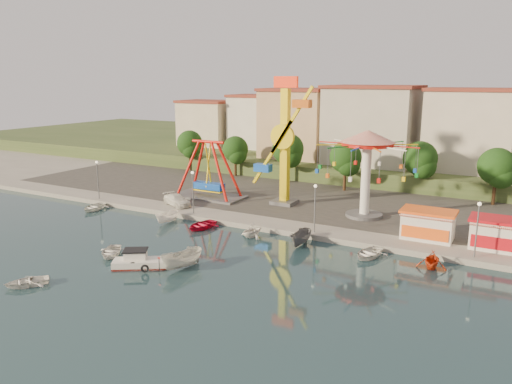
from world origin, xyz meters
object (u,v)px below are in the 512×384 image
Objects in this scene: cabin_motorboat at (139,262)px; rowboat_a at (111,252)px; kamikaze_tower at (286,145)px; skiff at (182,260)px; van at (177,200)px; wave_swinger at (367,154)px; pirate_ship_ride at (209,171)px.

cabin_motorboat is 1.35× the size of rowboat_a.
kamikaze_tower is 3.68× the size of skiff.
kamikaze_tower is 26.62m from cabin_motorboat.
van is at bearing -149.47° from kamikaze_tower.
wave_swinger is 2.29× the size of cabin_motorboat.
skiff is 0.92× the size of van.
pirate_ship_ride is 25.51m from cabin_motorboat.
cabin_motorboat is (-2.73, -25.22, -8.07)m from kamikaze_tower.
kamikaze_tower reaches higher than pirate_ship_ride.
kamikaze_tower is 4.40× the size of rowboat_a.
pirate_ship_ride is 0.86× the size of wave_swinger.
cabin_motorboat is 1.13× the size of skiff.
rowboat_a is 0.77× the size of van.
kamikaze_tower is 24.91m from skiff.
wave_swinger is (21.95, 0.70, 3.80)m from pirate_ship_ride.
kamikaze_tower reaches higher than wave_swinger.
cabin_motorboat is (8.41, -23.76, -3.94)m from pirate_ship_ride.
wave_swinger is 29.00m from cabin_motorboat.
wave_swinger reaches higher than van.
wave_swinger is 30.60m from rowboat_a.
cabin_motorboat is 1.04× the size of van.
cabin_motorboat is at bearing -127.63° from van.
cabin_motorboat is at bearing -118.97° from wave_swinger.
kamikaze_tower reaches higher than skiff.
skiff is (-9.82, -22.92, -7.33)m from wave_swinger.
wave_swinger is at bearing 1.81° from pirate_ship_ride.
wave_swinger reaches higher than cabin_motorboat.
rowboat_a is at bearing 135.43° from cabin_motorboat.
pirate_ship_ride is at bearing -172.53° from kamikaze_tower.
wave_swinger is at bearing -49.91° from van.
skiff is at bearing -61.39° from pirate_ship_ride.
kamikaze_tower is at bearing 107.54° from skiff.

